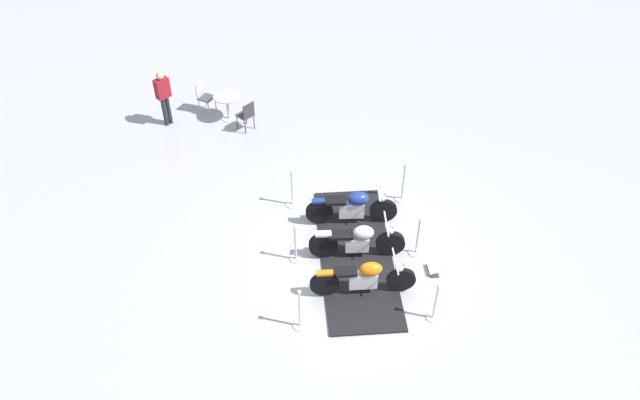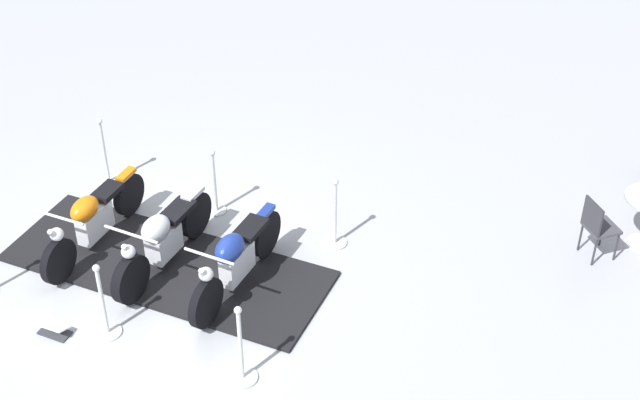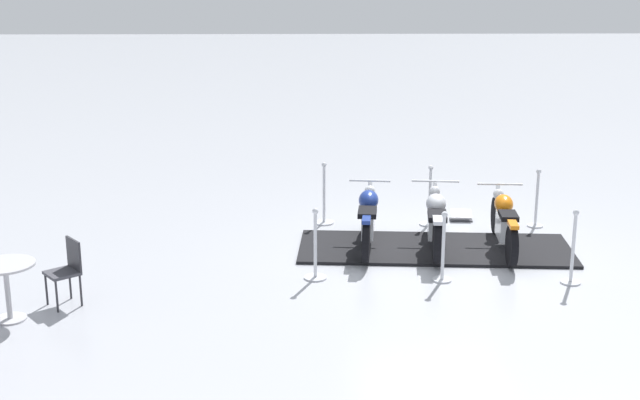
% 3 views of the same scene
% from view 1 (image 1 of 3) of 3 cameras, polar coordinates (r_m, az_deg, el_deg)
% --- Properties ---
extents(ground_plane, '(80.00, 80.00, 0.00)m').
position_cam_1_polar(ground_plane, '(14.23, 3.34, -5.13)').
color(ground_plane, '#A8AAB2').
extents(display_platform, '(1.90, 4.47, 0.05)m').
position_cam_1_polar(display_platform, '(14.21, 3.34, -5.06)').
color(display_platform, black).
rests_on(display_platform, ground_plane).
extents(motorcycle_copper, '(2.25, 0.74, 0.92)m').
position_cam_1_polar(motorcycle_copper, '(13.14, 4.16, -7.08)').
color(motorcycle_copper, black).
rests_on(motorcycle_copper, display_platform).
extents(motorcycle_chrome, '(2.16, 0.78, 0.96)m').
position_cam_1_polar(motorcycle_chrome, '(13.87, 3.52, -3.73)').
color(motorcycle_chrome, black).
rests_on(motorcycle_chrome, display_platform).
extents(motorcycle_navy, '(2.17, 0.68, 0.96)m').
position_cam_1_polar(motorcycle_navy, '(14.63, 3.06, -0.62)').
color(motorcycle_navy, black).
rests_on(motorcycle_navy, display_platform).
extents(stanchion_right_front, '(0.28, 0.28, 1.04)m').
position_cam_1_polar(stanchion_right_front, '(12.98, 10.49, -9.56)').
color(stanchion_right_front, silver).
rests_on(stanchion_right_front, ground_plane).
extents(stanchion_left_mid, '(0.28, 0.28, 1.06)m').
position_cam_1_polar(stanchion_left_mid, '(13.87, -2.25, -4.37)').
color(stanchion_left_mid, silver).
rests_on(stanchion_left_mid, ground_plane).
extents(stanchion_left_rear, '(0.34, 0.34, 1.08)m').
position_cam_1_polar(stanchion_left_rear, '(15.24, -2.56, 0.54)').
color(stanchion_left_rear, silver).
rests_on(stanchion_left_rear, ground_plane).
extents(stanchion_right_rear, '(0.36, 0.36, 1.11)m').
position_cam_1_polar(stanchion_right_rear, '(15.52, 7.60, 1.03)').
color(stanchion_right_rear, silver).
rests_on(stanchion_right_rear, ground_plane).
extents(stanchion_left_front, '(0.30, 0.30, 1.11)m').
position_cam_1_polar(stanchion_left_front, '(12.64, -1.86, -10.39)').
color(stanchion_left_front, silver).
rests_on(stanchion_left_front, ground_plane).
extents(stanchion_right_mid, '(0.34, 0.34, 1.08)m').
position_cam_1_polar(stanchion_right_mid, '(14.20, 8.90, -3.84)').
color(stanchion_right_mid, silver).
rests_on(stanchion_right_mid, ground_plane).
extents(info_placard, '(0.25, 0.41, 0.19)m').
position_cam_1_polar(info_placard, '(14.07, 10.32, -6.28)').
color(info_placard, '#333338').
rests_on(info_placard, ground_plane).
extents(cafe_table, '(0.77, 0.77, 0.78)m').
position_cam_1_polar(cafe_table, '(18.29, -8.51, 8.92)').
color(cafe_table, '#B7B7BC').
rests_on(cafe_table, ground_plane).
extents(cafe_chair_near_table, '(0.56, 0.56, 0.95)m').
position_cam_1_polar(cafe_chair_near_table, '(18.76, -10.57, 9.43)').
color(cafe_chair_near_table, '#B7B7BC').
rests_on(cafe_chair_near_table, ground_plane).
extents(cafe_chair_across_table, '(0.56, 0.56, 0.91)m').
position_cam_1_polar(cafe_chair_across_table, '(17.78, -6.76, 7.81)').
color(cafe_chair_across_table, '#2D2D33').
rests_on(cafe_chair_across_table, ground_plane).
extents(bystander_person, '(0.45, 0.42, 1.70)m').
position_cam_1_polar(bystander_person, '(18.18, -14.17, 9.45)').
color(bystander_person, '#23232D').
rests_on(bystander_person, ground_plane).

